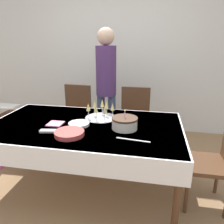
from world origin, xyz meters
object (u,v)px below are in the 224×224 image
at_px(plate_stack_dessert, 79,124).
at_px(champagne_tray, 101,111).
at_px(dining_chair_far_left, 76,115).
at_px(dining_chair_far_right, 134,119).
at_px(dining_chair_right_end, 217,157).
at_px(plate_stack_main, 69,133).
at_px(birthday_cake, 125,123).
at_px(high_chair, 12,119).
at_px(person_standing, 106,80).

bearing_deg(plate_stack_dessert, champagne_tray, 56.69).
distance_m(dining_chair_far_left, dining_chair_far_right, 0.86).
bearing_deg(dining_chair_right_end, plate_stack_main, -168.05).
relative_size(dining_chair_far_left, birthday_cake, 3.86).
relative_size(dining_chair_far_left, high_chair, 1.36).
bearing_deg(dining_chair_right_end, birthday_cake, -177.73).
distance_m(dining_chair_far_right, plate_stack_dessert, 1.06).
height_order(dining_chair_far_left, plate_stack_dessert, dining_chair_far_left).
height_order(dining_chair_far_right, dining_chair_right_end, same).
relative_size(dining_chair_far_right, champagne_tray, 2.79).
distance_m(dining_chair_far_right, dining_chair_right_end, 1.23).
distance_m(birthday_cake, high_chair, 1.94).
distance_m(dining_chair_far_right, person_standing, 0.68).
bearing_deg(champagne_tray, person_standing, 97.70).
relative_size(dining_chair_far_left, dining_chair_far_right, 1.00).
height_order(plate_stack_main, high_chair, plate_stack_main).
xyz_separation_m(dining_chair_far_left, plate_stack_main, (0.37, -1.17, 0.26)).
bearing_deg(plate_stack_main, champagne_tray, 71.31).
bearing_deg(person_standing, dining_chair_right_end, -36.89).
relative_size(dining_chair_far_right, birthday_cake, 3.86).
distance_m(champagne_tray, high_chair, 1.59).
xyz_separation_m(plate_stack_dessert, person_standing, (0.07, 1.00, 0.28)).
relative_size(dining_chair_far_right, person_standing, 0.55).
xyz_separation_m(dining_chair_right_end, plate_stack_main, (-1.35, -0.29, 0.26)).
relative_size(dining_chair_far_right, plate_stack_main, 3.58).
relative_size(dining_chair_far_left, champagne_tray, 2.79).
xyz_separation_m(champagne_tray, plate_stack_dessert, (-0.17, -0.25, -0.07)).
xyz_separation_m(dining_chair_far_right, birthday_cake, (-0.02, -0.91, 0.29)).
xyz_separation_m(birthday_cake, plate_stack_dessert, (-0.47, -0.00, -0.04)).
bearing_deg(birthday_cake, champagne_tray, 139.69).
bearing_deg(person_standing, dining_chair_far_right, -11.18).
distance_m(dining_chair_far_right, champagne_tray, 0.80).
bearing_deg(dining_chair_far_left, person_standing, 10.53).
distance_m(dining_chair_right_end, person_standing, 1.69).
distance_m(dining_chair_right_end, high_chair, 2.74).
distance_m(dining_chair_far_right, plate_stack_main, 1.29).
bearing_deg(plate_stack_main, dining_chair_far_left, 107.83).
height_order(dining_chair_right_end, champagne_tray, dining_chair_right_end).
relative_size(dining_chair_right_end, champagne_tray, 2.79).
height_order(dining_chair_right_end, plate_stack_dessert, dining_chair_right_end).
height_order(dining_chair_right_end, high_chair, dining_chair_right_end).
bearing_deg(plate_stack_main, person_standing, 86.80).
relative_size(dining_chair_right_end, plate_stack_dessert, 4.58).
height_order(birthday_cake, champagne_tray, birthday_cake).
height_order(birthday_cake, high_chair, birthday_cake).
bearing_deg(dining_chair_far_left, plate_stack_main, -72.17).
height_order(dining_chair_far_left, champagne_tray, dining_chair_far_left).
height_order(plate_stack_dessert, person_standing, person_standing).
distance_m(plate_stack_main, person_standing, 1.28).
bearing_deg(plate_stack_dessert, birthday_cake, 0.08).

